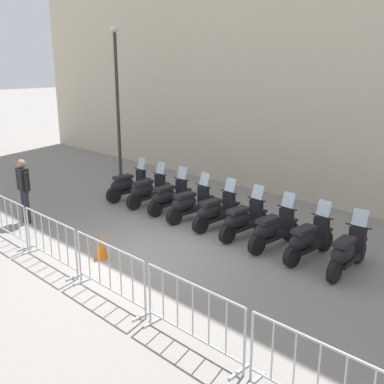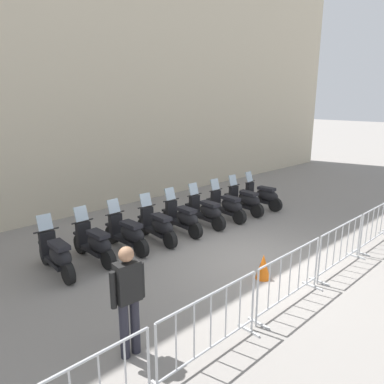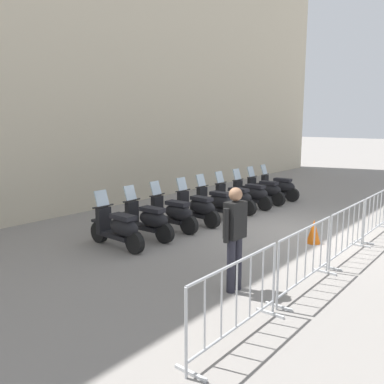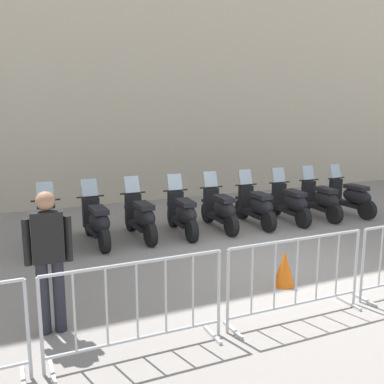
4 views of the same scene
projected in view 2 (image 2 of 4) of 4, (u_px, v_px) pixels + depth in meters
ground_plane at (249, 259)px, 8.60m from camera, size 120.00×120.00×0.00m
motorcycle_0 at (57, 255)px, 7.72m from camera, size 0.56×1.72×1.24m
motorcycle_1 at (95, 244)px, 8.35m from camera, size 0.58×1.72×1.24m
motorcycle_2 at (128, 234)px, 8.97m from camera, size 0.59×1.72×1.24m
motorcycle_3 at (158, 226)px, 9.52m from camera, size 0.56×1.72×1.24m
motorcycle_4 at (183, 218)px, 10.15m from camera, size 0.56×1.72×1.24m
motorcycle_5 at (206, 212)px, 10.74m from camera, size 0.56×1.72×1.24m
motorcycle_6 at (227, 206)px, 11.31m from camera, size 0.56×1.72×1.24m
motorcycle_7 at (245, 201)px, 11.93m from camera, size 0.56×1.72×1.24m
motorcycle_8 at (262, 196)px, 12.52m from camera, size 0.62×1.72×1.24m
barrier_segment_1 at (211, 327)px, 5.16m from camera, size 2.01×0.59×1.07m
barrier_segment_2 at (290, 279)px, 6.56m from camera, size 2.01×0.59×1.07m
barrier_segment_3 at (341, 247)px, 7.97m from camera, size 2.01×0.59×1.07m
barrier_segment_4 at (377, 225)px, 9.37m from camera, size 2.01×0.59×1.07m
officer_near_row_end at (128, 295)px, 5.13m from camera, size 0.55×0.22×1.73m
traffic_cone at (263, 267)px, 7.60m from camera, size 0.32×0.32×0.55m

